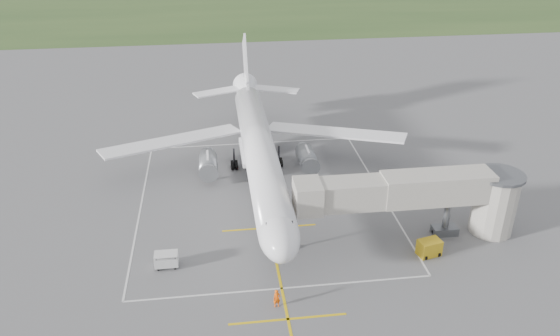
{
  "coord_description": "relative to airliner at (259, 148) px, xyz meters",
  "views": [
    {
      "loc": [
        -5.18,
        -58.56,
        32.0
      ],
      "look_at": [
        1.94,
        -4.0,
        4.0
      ],
      "focal_mm": 35.0,
      "sensor_mm": 36.0,
      "label": 1
    }
  ],
  "objects": [
    {
      "name": "airliner",
      "position": [
        0.0,
        0.0,
        0.0
      ],
      "size": [
        38.93,
        46.75,
        13.52
      ],
      "color": "white",
      "rests_on": "ground"
    },
    {
      "name": "gpu_unit",
      "position": [
        15.04,
        -17.53,
        -3.59
      ],
      "size": [
        2.44,
        1.95,
        1.64
      ],
      "rotation": [
        0.0,
        0.0,
        0.23
      ],
      "color": "gold",
      "rests_on": "ground"
    },
    {
      "name": "ground",
      "position": [
        0.0,
        -0.75,
        -4.39
      ],
      "size": [
        700.0,
        700.0,
        0.0
      ],
      "primitive_type": "plane",
      "color": "#5B5B5E",
      "rests_on": "ground"
    },
    {
      "name": "jet_bridge",
      "position": [
        15.72,
        -14.25,
        0.35
      ],
      "size": [
        23.4,
        5.0,
        7.2
      ],
      "color": "gray",
      "rests_on": "ground"
    },
    {
      "name": "ramp_worker_wing",
      "position": [
        -6.08,
        0.97,
        -3.57
      ],
      "size": [
        0.99,
        1.01,
        1.64
      ],
      "primitive_type": "imported",
      "rotation": [
        0.0,
        0.0,
        2.28
      ],
      "color": "#FF4B08",
      "rests_on": "ground"
    },
    {
      "name": "ramp_worker_nose",
      "position": [
        -0.72,
        -23.06,
        -3.53
      ],
      "size": [
        0.68,
        0.49,
        1.73
      ],
      "primitive_type": "imported",
      "rotation": [
        0.0,
        0.0,
        0.13
      ],
      "color": "#FF5A08",
      "rests_on": "ground"
    },
    {
      "name": "apron_markings",
      "position": [
        0.0,
        -6.57,
        -4.38
      ],
      "size": [
        28.2,
        60.0,
        0.01
      ],
      "color": "#DFB60D",
      "rests_on": "ground"
    },
    {
      "name": "baggage_cart",
      "position": [
        -10.42,
        -16.18,
        -3.61
      ],
      "size": [
        2.21,
        1.33,
        1.54
      ],
      "rotation": [
        0.0,
        0.0,
        -0.0
      ],
      "color": "silver",
      "rests_on": "ground"
    }
  ]
}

